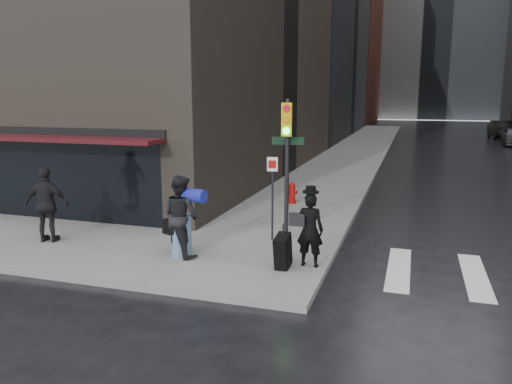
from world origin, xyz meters
TOP-DOWN VIEW (x-y plane):
  - ground at (0.00, 0.00)m, footprint 140.00×140.00m
  - sidewalk_left at (0.00, 27.00)m, footprint 4.00×50.00m
  - bldg_left_far at (-13.00, 62.00)m, footprint 22.00×20.00m
  - bldg_distant at (6.00, 78.00)m, footprint 40.00×12.00m
  - storefront at (-7.00, 1.90)m, footprint 8.40×1.11m
  - man_overcoat at (1.49, 0.07)m, footprint 0.97×0.90m
  - man_jeans at (-1.41, -0.05)m, footprint 1.33×1.11m
  - man_greycoat at (-5.17, -0.04)m, footprint 1.22×0.72m
  - traffic_light at (0.61, 1.81)m, footprint 0.90×0.48m
  - fire_hydrant at (-0.29, 6.36)m, footprint 0.41×0.32m
  - parked_car_5 at (11.02, 38.88)m, footprint 1.83×4.80m

SIDE VIEW (x-z plane):
  - ground at x=0.00m, z-range 0.00..0.00m
  - sidewalk_left at x=0.00m, z-range 0.00..0.15m
  - fire_hydrant at x=-0.29m, z-range 0.11..0.84m
  - parked_car_5 at x=11.02m, z-range 0.00..1.56m
  - man_overcoat at x=1.49m, z-range 0.00..1.83m
  - man_jeans at x=-1.41m, z-range 0.15..2.07m
  - man_greycoat at x=-5.17m, z-range 0.15..2.09m
  - storefront at x=-7.00m, z-range 0.41..3.24m
  - traffic_light at x=0.61m, z-range 0.68..4.31m
  - bldg_left_far at x=-13.00m, z-range 0.00..26.00m
  - bldg_distant at x=6.00m, z-range 0.00..32.00m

